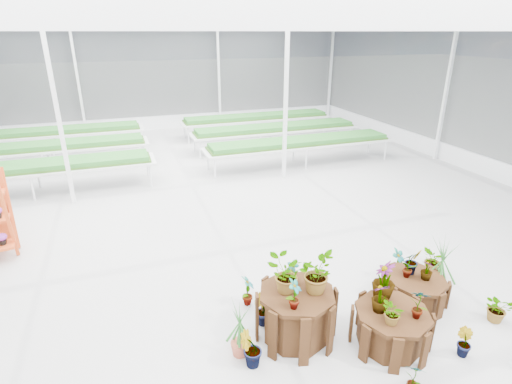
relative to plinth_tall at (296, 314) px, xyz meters
name	(u,v)px	position (x,y,z in m)	size (l,w,h in m)	color
ground_plane	(223,258)	(-0.45, 2.47, -0.39)	(24.00, 24.00, 0.00)	gray
greenhouse_shell	(219,149)	(-0.45, 2.47, 1.86)	(18.00, 24.00, 4.50)	white
steel_frame	(219,149)	(-0.45, 2.47, 1.86)	(18.00, 24.00, 4.50)	silver
nursery_benches	(170,146)	(-0.45, 9.67, 0.03)	(16.00, 7.00, 0.84)	silver
plinth_tall	(296,314)	(0.00, 0.00, 0.00)	(1.14, 1.14, 0.78)	#361D0D
plinth_mid	(391,328)	(1.20, -0.60, -0.10)	(1.09, 1.09, 0.57)	#361D0D
plinth_low	(414,290)	(2.20, 0.10, -0.16)	(1.02, 1.02, 0.46)	#361D0D
nursery_plants	(363,287)	(1.08, -0.01, 0.23)	(4.48, 2.63, 1.36)	#286727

